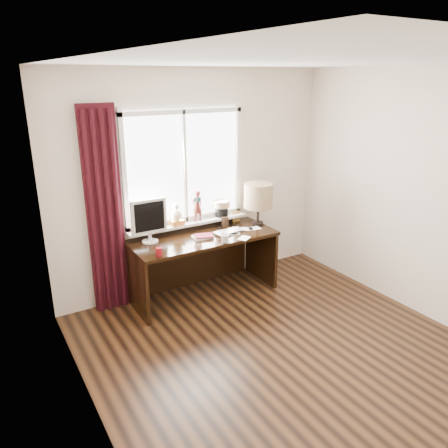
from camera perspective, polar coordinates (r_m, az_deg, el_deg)
floor at (r=4.25m, az=9.77°, el=-17.57°), size 3.50×4.00×0.00m
ceiling at (r=3.44m, az=12.31°, el=20.00°), size 3.50×4.00×0.00m
wall_back at (r=5.23m, az=-3.79°, el=5.49°), size 3.50×0.00×2.60m
wall_left at (r=2.86m, az=-16.59°, el=-6.98°), size 0.00×4.00×2.60m
wall_right at (r=4.95m, az=26.27°, el=2.76°), size 0.00×4.00×2.60m
laptop at (r=5.13m, az=0.61°, el=-0.99°), size 0.38×0.25×0.03m
mug at (r=4.82m, az=0.12°, el=-1.87°), size 0.12×0.12×0.10m
red_cup at (r=4.52m, az=-8.48°, el=-3.61°), size 0.07×0.07×0.09m
window at (r=5.12m, az=-4.95°, el=5.24°), size 1.52×0.21×1.40m
curtain at (r=4.80m, az=-15.30°, el=1.31°), size 0.38×0.09×2.25m
desk at (r=5.20m, az=-3.19°, el=-3.78°), size 1.70×0.70×0.75m
monitor at (r=4.83m, az=-9.78°, el=0.75°), size 0.40×0.18×0.49m
notebook_stack at (r=4.98m, az=-2.77°, el=-1.64°), size 0.25×0.21×0.03m
brush_holder at (r=5.33m, az=0.12°, el=0.33°), size 0.09×0.09×0.25m
icon_frame at (r=5.52m, az=1.63°, el=1.01°), size 0.10×0.03×0.13m
table_lamp at (r=5.33m, az=4.51°, el=3.65°), size 0.35×0.35×0.52m
loose_papers at (r=5.17m, az=3.21°, el=-1.00°), size 0.46×0.42×0.00m
desk_cables at (r=5.24m, az=0.44°, el=-0.67°), size 0.39×0.35×0.01m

